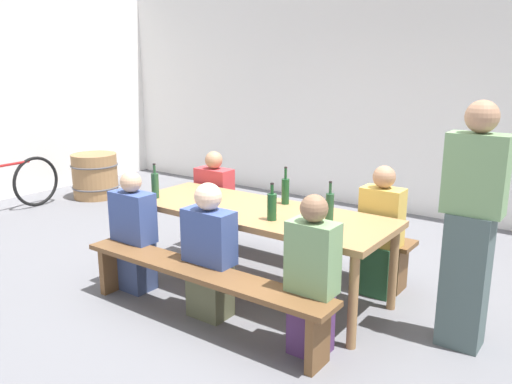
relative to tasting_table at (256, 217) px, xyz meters
The scene contains 19 objects.
ground_plane 0.68m from the tasting_table, ahead, with size 24.00×24.00×0.00m, color slate.
back_wall 3.40m from the tasting_table, 90.00° to the left, with size 14.00×0.20×3.20m, color white.
tasting_table is the anchor object (origin of this frame).
bench_near 0.80m from the tasting_table, 90.00° to the right, with size 2.25×0.30×0.45m.
bench_far 0.80m from the tasting_table, 90.00° to the left, with size 2.25×0.30×0.45m.
wine_bottle_0 0.38m from the tasting_table, 32.46° to the right, with size 0.08×0.08×0.30m.
wine_bottle_1 0.69m from the tasting_table, ahead, with size 0.06×0.06×0.32m.
wine_bottle_2 1.02m from the tasting_table, 166.46° to the right, with size 0.07×0.07×0.32m.
wine_bottle_3 0.36m from the tasting_table, 69.10° to the left, with size 0.07×0.07×0.33m.
wine_glass_0 0.66m from the tasting_table, 11.76° to the right, with size 0.08×0.08×0.19m.
wine_glass_1 0.56m from the tasting_table, behind, with size 0.08×0.08×0.18m.
seated_guest_near_0 1.08m from the tasting_table, 146.98° to the right, with size 0.40×0.24×1.07m.
seated_guest_near_1 0.61m from the tasting_table, 92.54° to the right, with size 0.41×0.24×1.08m.
seated_guest_near_2 1.07m from the tasting_table, 33.26° to the right, with size 0.33×0.24×1.13m.
seated_guest_far_0 1.14m from the tasting_table, 148.79° to the left, with size 0.40×0.24×1.08m.
seated_guest_far_1 1.07m from the tasting_table, 33.15° to the left, with size 0.35×0.24×1.14m.
standing_host 1.71m from the tasting_table, ahead, with size 0.39×0.24×1.73m.
wine_barrel 4.12m from the tasting_table, 161.82° to the left, with size 0.69×0.69×0.66m.
parked_bicycle_0 4.14m from the tasting_table, behind, with size 0.20×1.69×0.90m.
Camera 1 is at (2.46, -3.41, 1.94)m, focal length 36.11 mm.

